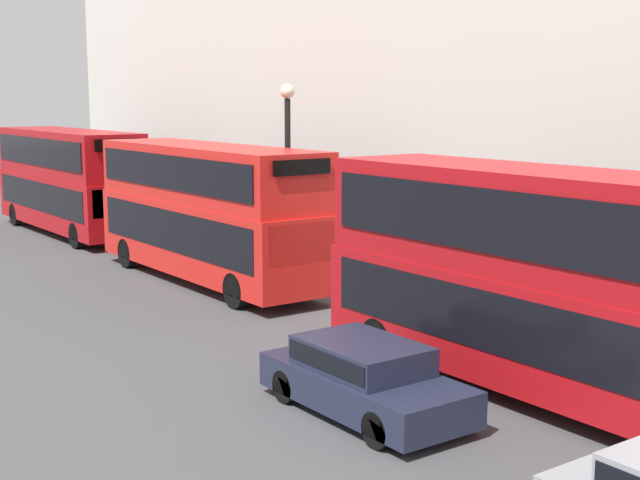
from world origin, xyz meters
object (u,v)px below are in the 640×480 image
object	(u,v)px
bus_third_in_queue	(68,177)
pedestrian	(429,285)
car_hatchback	(364,376)
bus_leading	(547,274)
bus_second_in_queue	(208,207)

from	to	relation	value
bus_third_in_queue	pedestrian	distance (m)	19.47
bus_third_in_queue	car_hatchback	bearing A→B (deg)	-98.01
bus_leading	bus_second_in_queue	world-z (taller)	bus_leading
car_hatchback	pedestrian	bearing A→B (deg)	38.82
bus_leading	pedestrian	xyz separation A→B (m)	(2.75, 6.23, -1.63)
bus_leading	pedestrian	size ratio (longest dim) A/B	6.05
bus_second_in_queue	pedestrian	bearing A→B (deg)	-68.89
bus_second_in_queue	bus_third_in_queue	xyz separation A→B (m)	(-0.00, 12.08, 0.04)
car_hatchback	pedestrian	xyz separation A→B (m)	(6.15, 4.95, 0.07)
bus_leading	bus_third_in_queue	distance (m)	25.44
bus_second_in_queue	pedestrian	distance (m)	7.79
bus_leading	bus_third_in_queue	xyz separation A→B (m)	(0.00, 25.44, -0.02)
bus_leading	car_hatchback	size ratio (longest dim) A/B	2.41
bus_second_in_queue	pedestrian	world-z (taller)	bus_second_in_queue
pedestrian	car_hatchback	bearing A→B (deg)	-141.18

